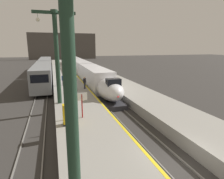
{
  "coord_description": "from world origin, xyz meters",
  "views": [
    {
      "loc": [
        -6.4,
        -7.92,
        6.84
      ],
      "look_at": [
        0.26,
        13.18,
        1.8
      ],
      "focal_mm": 30.32,
      "sensor_mm": 36.0,
      "label": 1
    }
  ],
  "objects": [
    {
      "name": "rail_secondary_right",
      "position": [
        -7.35,
        27.5,
        0.06
      ],
      "size": [
        0.08,
        110.0,
        0.12
      ],
      "primitive_type": "cube",
      "color": "slate",
      "rests_on": "ground"
    },
    {
      "name": "rolling_suitcase",
      "position": [
        -3.62,
        17.96,
        1.35
      ],
      "size": [
        0.4,
        0.22,
        0.98
      ],
      "color": "black",
      "rests_on": "platform_left"
    },
    {
      "name": "rail_main_right",
      "position": [
        0.75,
        27.5,
        0.06
      ],
      "size": [
        0.08,
        110.0,
        0.12
      ],
      "primitive_type": "cube",
      "color": "slate",
      "rests_on": "ground"
    },
    {
      "name": "ticket_machine_yellow",
      "position": [
        -5.55,
        5.87,
        1.79
      ],
      "size": [
        0.76,
        0.62,
        1.6
      ],
      "color": "yellow",
      "rests_on": "platform_left"
    },
    {
      "name": "platform_left",
      "position": [
        -4.05,
        24.75,
        0.53
      ],
      "size": [
        4.8,
        110.0,
        1.05
      ],
      "primitive_type": "cube",
      "color": "gray",
      "rests_on": "ground"
    },
    {
      "name": "passenger_mid_platform",
      "position": [
        -4.98,
        21.28,
        2.04
      ],
      "size": [
        0.42,
        0.45,
        1.69
      ],
      "color": "#23232D",
      "rests_on": "platform_left"
    },
    {
      "name": "platform_right",
      "position": [
        4.05,
        24.75,
        0.53
      ],
      "size": [
        4.8,
        110.0,
        1.05
      ],
      "primitive_type": "cube",
      "color": "gray",
      "rests_on": "ground"
    },
    {
      "name": "regional_train_adjacent",
      "position": [
        -8.1,
        36.08,
        2.13
      ],
      "size": [
        2.85,
        36.6,
        3.8
      ],
      "color": "gray",
      "rests_on": "ground"
    },
    {
      "name": "departure_info_board",
      "position": [
        -4.28,
        7.02,
        2.56
      ],
      "size": [
        0.9,
        0.1,
        2.12
      ],
      "color": "maroon",
      "rests_on": "platform_left"
    },
    {
      "name": "platform_left_safety_stripe",
      "position": [
        -1.77,
        24.75,
        1.05
      ],
      "size": [
        0.2,
        107.8,
        0.01
      ],
      "primitive_type": "cube",
      "color": "yellow",
      "rests_on": "platform_left"
    },
    {
      "name": "terminus_back_wall",
      "position": [
        0.0,
        102.0,
        7.0
      ],
      "size": [
        36.0,
        2.0,
        14.0
      ],
      "primitive_type": "cube",
      "color": "#4C4742",
      "rests_on": "ground"
    },
    {
      "name": "ground_plane",
      "position": [
        0.0,
        0.0,
        0.0
      ],
      "size": [
        260.0,
        260.0,
        0.0
      ],
      "primitive_type": "plane",
      "color": "#33302D"
    },
    {
      "name": "station_column_near",
      "position": [
        -5.85,
        -1.84,
        7.2
      ],
      "size": [
        4.0,
        0.68,
        10.16
      ],
      "color": "#1E3828",
      "rests_on": "platform_left"
    },
    {
      "name": "highspeed_train_main",
      "position": [
        0.0,
        37.57,
        1.96
      ],
      "size": [
        2.92,
        56.11,
        3.6
      ],
      "color": "silver",
      "rests_on": "ground"
    },
    {
      "name": "station_column_mid",
      "position": [
        -5.9,
        11.89,
        6.57
      ],
      "size": [
        4.0,
        0.68,
        9.18
      ],
      "color": "#1E3828",
      "rests_on": "platform_left"
    },
    {
      "name": "passenger_near_edge",
      "position": [
        -2.26,
        17.91,
        2.04
      ],
      "size": [
        0.43,
        0.43,
        1.69
      ],
      "color": "#23232D",
      "rests_on": "platform_left"
    },
    {
      "name": "rail_secondary_left",
      "position": [
        -8.85,
        27.5,
        0.06
      ],
      "size": [
        0.08,
        110.0,
        0.12
      ],
      "primitive_type": "cube",
      "color": "slate",
      "rests_on": "ground"
    },
    {
      "name": "rail_main_left",
      "position": [
        -0.75,
        27.5,
        0.06
      ],
      "size": [
        0.08,
        110.0,
        0.12
      ],
      "primitive_type": "cube",
      "color": "slate",
      "rests_on": "ground"
    }
  ]
}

